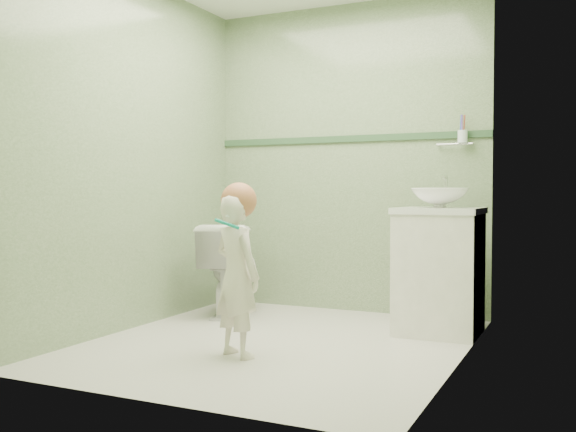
% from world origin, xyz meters
% --- Properties ---
extents(ground, '(2.50, 2.50, 0.00)m').
position_xyz_m(ground, '(0.00, 0.00, 0.00)').
color(ground, beige).
rests_on(ground, ground).
extents(room_shell, '(2.50, 2.54, 2.40)m').
position_xyz_m(room_shell, '(0.00, 0.00, 1.20)').
color(room_shell, gray).
rests_on(room_shell, ground).
extents(trim_stripe, '(2.20, 0.02, 0.05)m').
position_xyz_m(trim_stripe, '(0.00, 1.24, 1.35)').
color(trim_stripe, '#315233').
rests_on(trim_stripe, room_shell).
extents(vanity, '(0.52, 0.50, 0.80)m').
position_xyz_m(vanity, '(0.84, 0.70, 0.40)').
color(vanity, silver).
rests_on(vanity, ground).
extents(counter, '(0.54, 0.52, 0.04)m').
position_xyz_m(counter, '(0.84, 0.70, 0.81)').
color(counter, white).
rests_on(counter, vanity).
extents(basin, '(0.37, 0.37, 0.13)m').
position_xyz_m(basin, '(0.84, 0.70, 0.89)').
color(basin, white).
rests_on(basin, counter).
extents(faucet, '(0.03, 0.13, 0.18)m').
position_xyz_m(faucet, '(0.84, 0.89, 0.97)').
color(faucet, silver).
rests_on(faucet, counter).
extents(cup_holder, '(0.26, 0.07, 0.21)m').
position_xyz_m(cup_holder, '(0.89, 1.18, 1.33)').
color(cup_holder, silver).
rests_on(cup_holder, room_shell).
extents(toilet, '(0.57, 0.77, 0.70)m').
position_xyz_m(toilet, '(-0.74, 0.71, 0.35)').
color(toilet, white).
rests_on(toilet, ground).
extents(toddler, '(0.39, 0.33, 0.92)m').
position_xyz_m(toddler, '(-0.07, -0.38, 0.46)').
color(toddler, silver).
rests_on(toddler, ground).
extents(hair_cap, '(0.20, 0.20, 0.20)m').
position_xyz_m(hair_cap, '(-0.07, -0.36, 0.88)').
color(hair_cap, '#AF6641').
rests_on(hair_cap, toddler).
extents(teal_toothbrush, '(0.11, 0.14, 0.08)m').
position_xyz_m(teal_toothbrush, '(-0.05, -0.53, 0.76)').
color(teal_toothbrush, '#0A8C79').
rests_on(teal_toothbrush, toddler).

